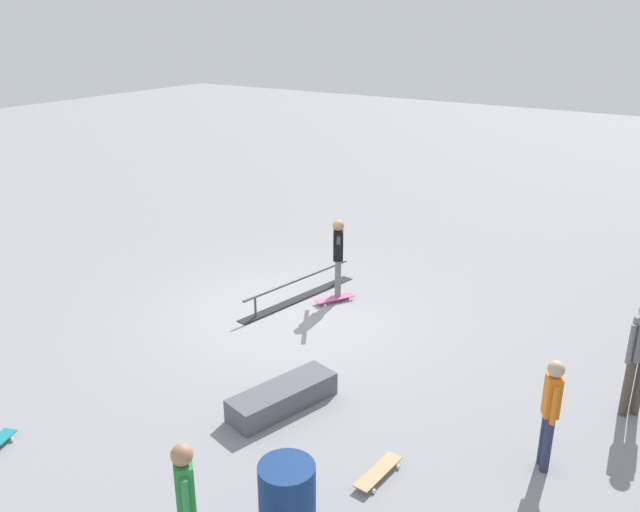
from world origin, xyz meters
TOP-DOWN VIEW (x-y plane):
  - ground_plane at (0.00, 0.00)m, footprint 60.00×60.00m
  - grind_rail at (-0.59, -0.22)m, footprint 2.94×0.75m
  - skate_ledge at (2.58, 1.72)m, footprint 1.72×0.93m
  - skater_main at (-1.01, 0.42)m, footprint 1.15×0.74m
  - skateboard_main at (-0.86, 0.44)m, footprint 0.80×0.56m
  - bystander_orange_shirt at (1.88, 5.17)m, footprint 0.32×0.24m
  - bystander_green_shirt at (5.45, 2.70)m, footprint 0.29×0.30m
  - bystander_grey_shirt at (0.08, 5.86)m, footprint 0.31×0.34m
  - loose_skateboard_natural at (3.15, 3.56)m, footprint 0.81×0.31m
  - trash_bin at (4.45, 3.15)m, footprint 0.61×0.61m

SIDE VIEW (x-z plane):
  - ground_plane at x=0.00m, z-range 0.00..0.00m
  - skateboard_main at x=-0.86m, z-range 0.03..0.12m
  - loose_skateboard_natural at x=3.15m, z-range 0.03..0.12m
  - skate_ledge at x=2.58m, z-range 0.00..0.34m
  - grind_rail at x=-0.59m, z-range -0.03..0.40m
  - trash_bin at x=4.45m, z-range 0.00..0.84m
  - bystander_orange_shirt at x=1.88m, z-range 0.10..1.57m
  - bystander_green_shirt at x=5.45m, z-range 0.10..1.65m
  - skater_main at x=-1.01m, z-range 0.13..1.75m
  - bystander_grey_shirt at x=0.08m, z-range 0.11..1.81m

